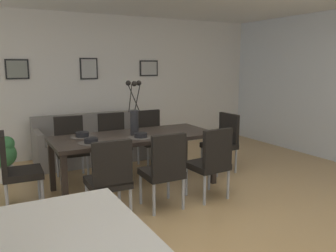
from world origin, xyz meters
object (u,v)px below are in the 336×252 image
(dining_chair_far_left, at_px, (164,167))
(centerpiece_vase, at_px, (134,114))
(dining_chair_far_right, at_px, (114,139))
(dining_chair_head_east, at_px, (223,140))
(framed_picture_left, at_px, (17,69))
(framed_picture_center, at_px, (89,69))
(dining_table, at_px, (135,140))
(dining_chair_near_left, at_px, (110,176))
(bowl_near_left, at_px, (91,140))
(potted_plant, at_px, (4,156))
(dining_chair_mid_right, at_px, (151,135))
(dining_chair_near_right, at_px, (71,144))
(sofa, at_px, (93,145))
(dining_chair_mid_left, at_px, (211,160))
(framed_picture_right, at_px, (149,68))
(bowl_near_right, at_px, (82,134))
(bowl_far_left, at_px, (141,135))

(dining_chair_far_left, relative_size, centerpiece_vase, 1.25)
(dining_chair_far_right, bearing_deg, dining_chair_head_east, -29.22)
(framed_picture_left, xyz_separation_m, framed_picture_center, (1.22, -0.00, 0.00))
(dining_table, xyz_separation_m, dining_chair_far_right, (-0.00, 0.86, -0.16))
(dining_chair_near_left, bearing_deg, dining_chair_head_east, 21.88)
(bowl_near_left, bearing_deg, framed_picture_left, 103.66)
(dining_chair_near_left, relative_size, framed_picture_center, 2.35)
(dining_chair_far_left, relative_size, potted_plant, 1.37)
(dining_chair_mid_right, bearing_deg, dining_chair_far_right, -178.73)
(dining_chair_far_right, relative_size, dining_chair_mid_right, 1.00)
(dining_chair_near_right, distance_m, sofa, 1.00)
(dining_chair_near_left, xyz_separation_m, centerpiece_vase, (0.66, 0.86, 0.51))
(dining_chair_near_right, xyz_separation_m, dining_chair_mid_left, (1.35, -1.71, 0.00))
(dining_table, xyz_separation_m, dining_chair_near_right, (-0.68, 0.84, -0.16))
(dining_table, distance_m, dining_chair_mid_left, 1.10)
(sofa, bearing_deg, centerpiece_vase, -85.74)
(centerpiece_vase, bearing_deg, framed_picture_right, 59.94)
(framed_picture_right, bearing_deg, dining_chair_near_right, -146.22)
(potted_plant, bearing_deg, framed_picture_left, 70.63)
(bowl_near_right, bearing_deg, bowl_near_left, -90.00)
(dining_chair_near_right, relative_size, dining_chair_far_left, 1.00)
(dining_chair_near_right, height_order, bowl_far_left, dining_chair_near_right)
(dining_chair_near_left, bearing_deg, framed_picture_left, 100.76)
(dining_chair_near_left, height_order, dining_chair_far_right, same)
(dining_chair_far_right, xyz_separation_m, bowl_far_left, (0.00, -1.07, 0.27))
(dining_table, relative_size, dining_chair_head_east, 2.39)
(dining_chair_far_left, relative_size, sofa, 0.47)
(framed_picture_center, relative_size, framed_picture_right, 1.00)
(sofa, bearing_deg, dining_chair_near_right, -125.23)
(framed_picture_center, distance_m, framed_picture_right, 1.22)
(centerpiece_vase, relative_size, bowl_near_right, 4.32)
(framed_picture_left, bearing_deg, framed_picture_center, -0.00)
(dining_chair_near_right, height_order, framed_picture_left, framed_picture_left)
(sofa, bearing_deg, framed_picture_left, 156.40)
(dining_table, height_order, centerpiece_vase, centerpiece_vase)
(dining_chair_mid_left, distance_m, dining_chair_mid_right, 1.74)
(bowl_far_left, distance_m, potted_plant, 2.10)
(potted_plant, bearing_deg, framed_picture_center, 32.25)
(dining_table, distance_m, potted_plant, 1.95)
(dining_chair_far_right, distance_m, sofa, 0.82)
(dining_table, xyz_separation_m, framed_picture_left, (-1.22, 2.11, 0.93))
(bowl_near_left, height_order, framed_picture_center, framed_picture_center)
(dining_chair_near_right, relative_size, centerpiece_vase, 1.25)
(dining_chair_far_right, bearing_deg, bowl_far_left, -89.98)
(dining_chair_near_right, distance_m, dining_chair_far_left, 1.83)
(dining_chair_mid_left, xyz_separation_m, dining_chair_head_east, (0.85, 0.88, 0.00))
(dining_chair_near_left, distance_m, sofa, 2.56)
(framed_picture_center, height_order, potted_plant, framed_picture_center)
(bowl_far_left, bearing_deg, dining_chair_head_east, 8.17)
(dining_chair_near_left, bearing_deg, dining_chair_far_right, 69.08)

